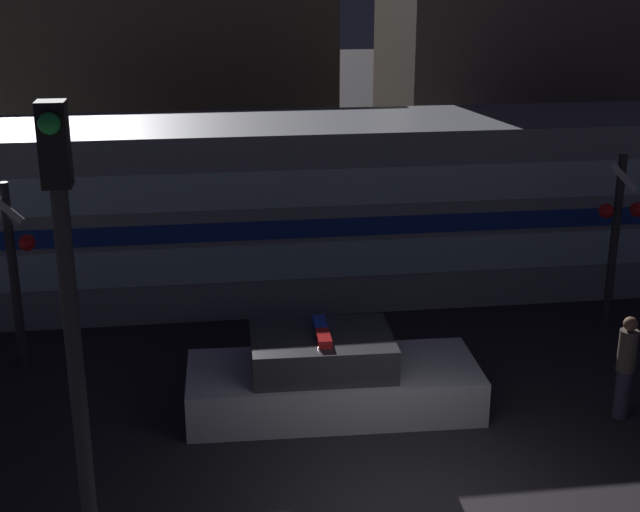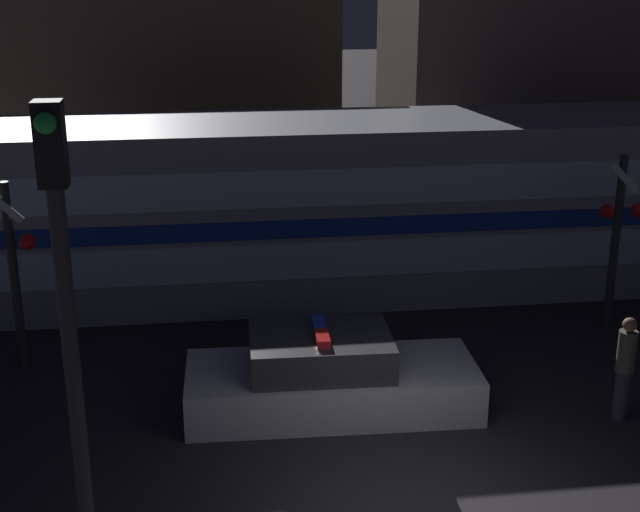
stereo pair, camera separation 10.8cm
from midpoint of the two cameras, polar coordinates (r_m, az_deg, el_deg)
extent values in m
cube|color=gray|center=(18.50, -0.41, 3.16)|extent=(17.19, 3.06, 3.61)
cube|color=#193899|center=(17.03, 0.24, 1.80)|extent=(16.85, 0.03, 0.36)
cube|color=silver|center=(17.23, 0.24, -0.27)|extent=(16.33, 0.02, 0.72)
cube|color=silver|center=(16.82, 0.24, 4.39)|extent=(16.33, 0.02, 0.72)
cube|color=silver|center=(14.02, 0.99, -8.40)|extent=(4.56, 1.90, 0.71)
cube|color=#333338|center=(13.73, 0.26, -6.10)|extent=(2.21, 1.61, 0.54)
cube|color=red|center=(13.36, 0.38, -5.28)|extent=(0.22, 0.53, 0.12)
cube|color=blue|center=(13.84, 0.15, -4.41)|extent=(0.22, 0.53, 0.12)
cylinder|color=#3F384C|center=(14.48, 18.94, -8.41)|extent=(0.24, 0.24, 0.79)
cylinder|color=#595147|center=(14.18, 19.24, -5.80)|extent=(0.28, 0.28, 0.66)
sphere|color=#8C664C|center=(14.01, 19.43, -4.17)|extent=(0.21, 0.21, 0.21)
cylinder|color=#2D2D33|center=(17.51, 18.53, 0.80)|extent=(0.16, 0.16, 3.33)
sphere|color=red|center=(17.05, 18.06, 2.73)|extent=(0.28, 0.28, 0.28)
sphere|color=red|center=(17.32, 19.88, 2.78)|extent=(0.28, 0.28, 0.28)
cube|color=white|center=(17.10, 19.10, 4.74)|extent=(0.58, 0.03, 0.58)
cylinder|color=#2D2D33|center=(15.74, -18.79, -1.28)|extent=(0.16, 0.16, 3.28)
sphere|color=red|center=(15.33, -18.04, 0.87)|extent=(0.28, 0.28, 0.28)
cube|color=white|center=(15.29, -19.34, 2.99)|extent=(0.58, 0.03, 0.58)
cylinder|color=#2D2D33|center=(10.49, -15.22, -7.52)|extent=(0.19, 0.19, 4.43)
cube|color=black|center=(9.65, -16.55, 6.88)|extent=(0.30, 0.30, 0.90)
sphere|color=green|center=(9.42, -16.86, 8.14)|extent=(0.23, 0.23, 0.23)
cube|color=brown|center=(27.28, -9.11, 10.76)|extent=(8.97, 6.72, 6.26)
cube|color=#726656|center=(25.95, 14.02, 11.16)|extent=(8.26, 5.08, 7.24)
camera|label=1|loc=(0.05, -89.81, 0.06)|focal=50.00mm
camera|label=2|loc=(0.05, 90.19, -0.06)|focal=50.00mm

